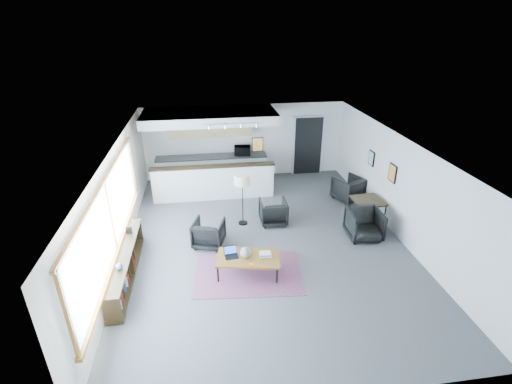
{
  "coord_description": "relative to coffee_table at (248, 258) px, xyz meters",
  "views": [
    {
      "loc": [
        -1.4,
        -8.06,
        5.29
      ],
      "look_at": [
        -0.18,
        0.4,
        1.24
      ],
      "focal_mm": 26.0,
      "sensor_mm": 36.0,
      "label": 1
    }
  ],
  "objects": [
    {
      "name": "room",
      "position": [
        0.6,
        1.28,
        0.88
      ],
      "size": [
        7.02,
        9.02,
        2.62
      ],
      "color": "#4C4C4E",
      "rests_on": "ground"
    },
    {
      "name": "window",
      "position": [
        -2.86,
        0.38,
        1.03
      ],
      "size": [
        0.1,
        5.95,
        1.66
      ],
      "color": "#8CBFFF",
      "rests_on": "room"
    },
    {
      "name": "console",
      "position": [
        -2.7,
        0.23,
        -0.09
      ],
      "size": [
        0.35,
        3.0,
        0.8
      ],
      "color": "black",
      "rests_on": "floor"
    },
    {
      "name": "kitchenette",
      "position": [
        -0.6,
        4.99,
        0.96
      ],
      "size": [
        4.2,
        1.96,
        2.6
      ],
      "color": "white",
      "rests_on": "floor"
    },
    {
      "name": "doorway",
      "position": [
        2.9,
        5.7,
        0.65
      ],
      "size": [
        1.1,
        0.12,
        2.15
      ],
      "color": "black",
      "rests_on": "room"
    },
    {
      "name": "track_light",
      "position": [
        0.01,
        3.48,
        2.11
      ],
      "size": [
        1.6,
        0.07,
        0.15
      ],
      "color": "silver",
      "rests_on": "room"
    },
    {
      "name": "wall_art_lower",
      "position": [
        4.07,
        1.68,
        1.13
      ],
      "size": [
        0.03,
        0.38,
        0.48
      ],
      "color": "black",
      "rests_on": "room"
    },
    {
      "name": "wall_art_upper",
      "position": [
        4.07,
        2.98,
        1.08
      ],
      "size": [
        0.03,
        0.34,
        0.44
      ],
      "color": "black",
      "rests_on": "room"
    },
    {
      "name": "kilim_rug",
      "position": [
        0.0,
        0.0,
        -0.41
      ],
      "size": [
        2.54,
        1.85,
        0.01
      ],
      "rotation": [
        0.0,
        0.0,
        -0.09
      ],
      "color": "#62324C",
      "rests_on": "floor"
    },
    {
      "name": "coffee_table",
      "position": [
        0.0,
        0.0,
        0.0
      ],
      "size": [
        1.5,
        0.99,
        0.46
      ],
      "rotation": [
        0.0,
        0.0,
        -0.18
      ],
      "color": "brown",
      "rests_on": "floor"
    },
    {
      "name": "laptop",
      "position": [
        -0.37,
        0.11,
        0.1
      ],
      "size": [
        0.33,
        0.28,
        0.21
      ],
      "rotation": [
        0.0,
        0.0,
        0.14
      ],
      "color": "black",
      "rests_on": "coffee_table"
    },
    {
      "name": "ceramic_pot",
      "position": [
        -0.05,
        -0.0,
        0.16
      ],
      "size": [
        0.25,
        0.25,
        0.25
      ],
      "rotation": [
        0.0,
        0.0,
        -0.32
      ],
      "color": "gray",
      "rests_on": "coffee_table"
    },
    {
      "name": "book_stack",
      "position": [
        0.39,
        -0.0,
        0.07
      ],
      "size": [
        0.28,
        0.23,
        0.08
      ],
      "rotation": [
        0.0,
        0.0,
        -0.05
      ],
      "color": "silver",
      "rests_on": "coffee_table"
    },
    {
      "name": "coaster",
      "position": [
        0.03,
        -0.28,
        0.04
      ],
      "size": [
        0.09,
        0.09,
        0.01
      ],
      "rotation": [
        0.0,
        0.0,
        0.04
      ],
      "color": "#E5590C",
      "rests_on": "coffee_table"
    },
    {
      "name": "armchair_left",
      "position": [
        -0.84,
        1.32,
        -0.04
      ],
      "size": [
        0.91,
        0.88,
        0.76
      ],
      "primitive_type": "imported",
      "rotation": [
        0.0,
        0.0,
        2.84
      ],
      "color": "black",
      "rests_on": "floor"
    },
    {
      "name": "armchair_right",
      "position": [
        0.98,
        2.21,
        -0.04
      ],
      "size": [
        0.74,
        0.69,
        0.75
      ],
      "primitive_type": "imported",
      "rotation": [
        0.0,
        0.0,
        3.13
      ],
      "color": "black",
      "rests_on": "floor"
    },
    {
      "name": "floor_lamp",
      "position": [
        0.13,
        2.28,
        0.87
      ],
      "size": [
        0.51,
        0.51,
        1.49
      ],
      "rotation": [
        0.0,
        0.0,
        0.23
      ],
      "color": "black",
      "rests_on": "floor"
    },
    {
      "name": "dining_table",
      "position": [
        3.6,
        1.89,
        0.2
      ],
      "size": [
        0.86,
        0.86,
        0.68
      ],
      "rotation": [
        0.0,
        0.0,
        0.07
      ],
      "color": "black",
      "rests_on": "floor"
    },
    {
      "name": "dining_chair_near",
      "position": [
        3.19,
        1.1,
        -0.05
      ],
      "size": [
        0.74,
        0.7,
        0.74
      ],
      "primitive_type": "imported",
      "rotation": [
        0.0,
        0.0,
        -0.04
      ],
      "color": "black",
      "rests_on": "floor"
    },
    {
      "name": "dining_chair_far",
      "position": [
        3.6,
        3.3,
        -0.07
      ],
      "size": [
        0.89,
        0.87,
        0.71
      ],
      "primitive_type": "imported",
      "rotation": [
        0.0,
        0.0,
        3.56
      ],
      "color": "black",
      "rests_on": "floor"
    },
    {
      "name": "microwave",
      "position": [
        0.47,
        5.43,
        0.7
      ],
      "size": [
        0.58,
        0.36,
        0.37
      ],
      "primitive_type": "imported",
      "rotation": [
        0.0,
        0.0,
        -0.11
      ],
      "color": "black",
      "rests_on": "kitchenette"
    }
  ]
}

